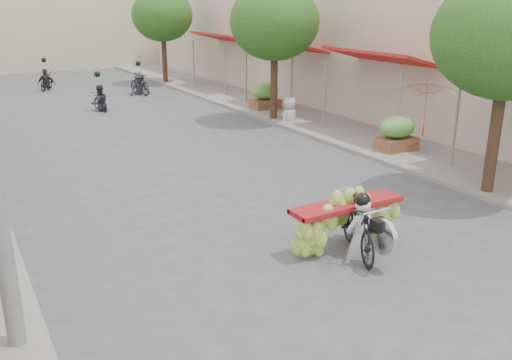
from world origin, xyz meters
name	(u,v)px	position (x,y,z in m)	size (l,w,h in m)	color
ground	(470,347)	(0.00, 0.00, 0.00)	(120.00, 120.00, 0.00)	#4B4B50
sidewalk_right	(293,111)	(7.00, 15.00, 0.06)	(4.00, 60.00, 0.12)	gray
shophouse_row_right	(403,38)	(11.99, 14.00, 3.00)	(9.77, 40.00, 6.00)	#BBAD9B
far_building	(28,17)	(0.00, 38.00, 3.50)	(20.00, 6.00, 7.00)	beige
street_tree_near	(509,36)	(5.40, 4.00, 3.78)	(3.40, 3.40, 5.25)	#3A2719
street_tree_mid	(275,22)	(5.40, 14.00, 3.78)	(3.40, 3.40, 5.25)	#3A2719
street_tree_far	(162,15)	(5.40, 26.00, 3.78)	(3.40, 3.40, 5.25)	#3A2719
produce_crate_mid	(397,131)	(6.20, 8.00, 0.71)	(1.20, 0.88, 1.16)	brown
produce_crate_far	(265,94)	(6.20, 16.00, 0.71)	(1.20, 0.88, 1.16)	brown
banana_motorbike	(355,218)	(0.51, 3.13, 0.70)	(2.32, 1.96, 2.09)	black
market_umbrella	(429,81)	(6.08, 6.80, 2.40)	(1.86, 1.86, 1.60)	#B33117
pedestrian	(290,97)	(5.76, 13.40, 1.02)	(1.01, 0.79, 1.80)	beige
bg_motorbike_a	(99,93)	(-0.04, 19.54, 0.79)	(0.83, 1.45, 1.95)	black
bg_motorbike_b	(139,78)	(2.82, 22.83, 0.83)	(1.14, 1.94, 1.95)	black
bg_motorbike_c	(45,75)	(-1.02, 26.88, 0.78)	(1.34, 1.82, 1.95)	black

